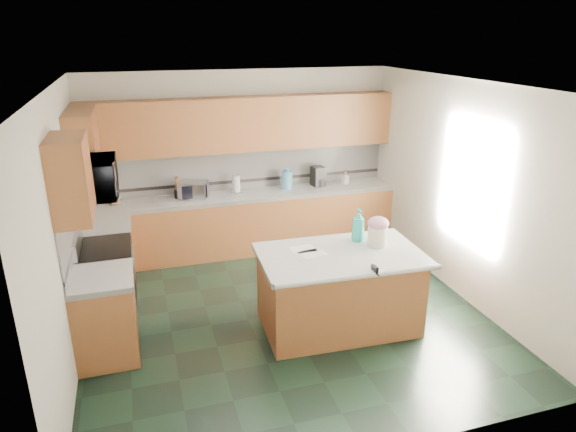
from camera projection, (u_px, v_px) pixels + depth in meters
name	position (u px, v px, depth m)	size (l,w,h in m)	color
floor	(285.00, 313.00, 6.21)	(4.60, 4.60, 0.00)	black
ceiling	(284.00, 85.00, 5.28)	(4.60, 4.60, 0.00)	white
wall_back	(241.00, 161.00, 7.83)	(4.60, 0.04, 2.70)	white
wall_front	(377.00, 310.00, 3.66)	(4.60, 0.04, 2.70)	white
wall_left	(62.00, 231.00, 5.11)	(0.04, 4.60, 2.70)	white
wall_right	(463.00, 190.00, 6.38)	(0.04, 4.60, 2.70)	white
back_base_cab	(247.00, 224.00, 7.86)	(4.60, 0.60, 0.86)	#5F2D18
back_countertop	(246.00, 195.00, 7.70)	(4.60, 0.64, 0.06)	white
back_upper_cab	(242.00, 124.00, 7.46)	(4.60, 0.33, 0.78)	#5F2D18
back_backsplash	(242.00, 168.00, 7.84)	(4.60, 0.02, 0.63)	silver
back_accent_band	(242.00, 181.00, 7.90)	(4.60, 0.01, 0.05)	black
left_base_cab_rear	(109.00, 259.00, 6.67)	(0.60, 0.82, 0.86)	#5F2D18
left_counter_rear	(105.00, 226.00, 6.51)	(0.64, 0.82, 0.06)	white
left_base_cab_front	(106.00, 318.00, 5.30)	(0.60, 0.72, 0.86)	#5F2D18
left_counter_front	(100.00, 278.00, 5.14)	(0.64, 0.72, 0.06)	white
left_backsplash	(71.00, 222.00, 5.65)	(0.02, 2.30, 0.63)	silver
left_accent_band	(75.00, 239.00, 5.72)	(0.01, 2.30, 0.05)	black
left_upper_cab_rear	(83.00, 143.00, 6.24)	(0.33, 1.09, 0.78)	#5F2D18
left_upper_cab_front	(71.00, 178.00, 4.74)	(0.33, 0.72, 0.78)	#5F2D18
range_body	(108.00, 285.00, 5.96)	(0.60, 0.76, 0.88)	#B7B7BC
range_oven_door	(134.00, 285.00, 6.05)	(0.02, 0.68, 0.55)	black
range_cooktop	(103.00, 249.00, 5.80)	(0.62, 0.78, 0.04)	black
range_handle	(133.00, 255.00, 5.93)	(0.02, 0.02, 0.66)	#B7B7BC
range_backguard	(77.00, 242.00, 5.69)	(0.06, 0.76, 0.18)	#B7B7BC
microwave	(93.00, 178.00, 5.52)	(0.73, 0.50, 0.41)	#B7B7BC
island_base	(339.00, 292.00, 5.82)	(1.70, 0.97, 0.86)	#5F2D18
island_top	(340.00, 255.00, 5.66)	(1.80, 1.07, 0.06)	white
island_bullnose	(361.00, 276.00, 5.18)	(0.06, 0.06, 1.80)	white
treat_jar	(377.00, 236.00, 5.81)	(0.22, 0.22, 0.23)	silver
treat_jar_lid	(378.00, 223.00, 5.75)	(0.24, 0.24, 0.15)	pink
treat_jar_knob	(378.00, 219.00, 5.74)	(0.03, 0.03, 0.08)	tan
treat_jar_knob_end_l	(375.00, 219.00, 5.73)	(0.04, 0.04, 0.04)	tan
treat_jar_knob_end_r	(382.00, 219.00, 5.75)	(0.04, 0.04, 0.04)	tan
soap_bottle_island	(358.00, 225.00, 5.91)	(0.15, 0.15, 0.39)	#22B6AB
paper_sheet_a	(313.00, 254.00, 5.63)	(0.28, 0.21, 0.00)	white
paper_sheet_b	(303.00, 249.00, 5.75)	(0.28, 0.21, 0.00)	white
clamp_body	(375.00, 270.00, 5.23)	(0.03, 0.10, 0.09)	black
clamp_handle	(377.00, 274.00, 5.18)	(0.02, 0.02, 0.07)	black
knife_block	(113.00, 197.00, 7.18)	(0.12, 0.10, 0.22)	#472814
utensil_crock	(178.00, 194.00, 7.47)	(0.10, 0.10, 0.13)	black
utensil_bundle	(177.00, 183.00, 7.41)	(0.06, 0.06, 0.19)	#472814
toaster_oven	(193.00, 190.00, 7.48)	(0.40, 0.27, 0.23)	#B7B7BC
toaster_oven_door	(195.00, 192.00, 7.37)	(0.36, 0.01, 0.19)	black
paper_towel	(236.00, 184.00, 7.70)	(0.12, 0.12, 0.26)	white
paper_towel_base	(237.00, 192.00, 7.74)	(0.18, 0.18, 0.01)	#B7B7BC
water_jug	(287.00, 180.00, 7.88)	(0.17, 0.17, 0.28)	#589BCC
water_jug_neck	(287.00, 170.00, 7.82)	(0.08, 0.08, 0.04)	#589BCC
coffee_maker	(318.00, 176.00, 8.03)	(0.18, 0.20, 0.30)	black
coffee_carafe	(319.00, 182.00, 8.02)	(0.13, 0.13, 0.13)	black
soap_bottle_back	(345.00, 178.00, 8.15)	(0.09, 0.09, 0.20)	white
soap_back_cap	(346.00, 171.00, 8.11)	(0.02, 0.02, 0.03)	red
window_light_proxy	(472.00, 183.00, 6.14)	(0.02, 1.40, 1.10)	white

